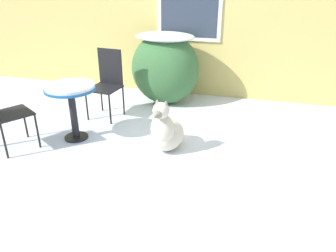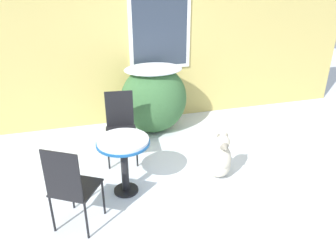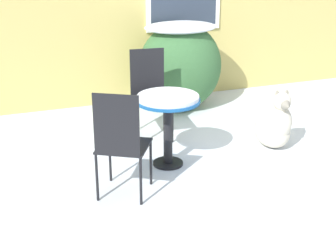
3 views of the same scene
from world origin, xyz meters
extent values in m
plane|color=silver|center=(0.00, 0.00, 0.00)|extent=(16.00, 16.00, 0.00)
cube|color=tan|center=(0.00, 2.20, 1.34)|extent=(8.00, 0.06, 2.69)
cube|color=white|center=(0.31, 2.16, 1.68)|extent=(1.07, 0.04, 1.47)
cube|color=#2D3847|center=(0.31, 2.14, 1.68)|extent=(0.95, 0.01, 1.35)
ellipsoid|color=#386638|center=(0.05, 1.62, 0.57)|extent=(1.10, 0.85, 1.15)
ellipsoid|color=silver|center=(0.05, 1.62, 1.09)|extent=(0.94, 0.72, 0.12)
cylinder|color=black|center=(-0.71, 0.03, 0.01)|extent=(0.31, 0.31, 0.03)
cylinder|color=black|center=(-0.71, 0.03, 0.34)|extent=(0.09, 0.09, 0.64)
cylinder|color=#195699|center=(-0.71, 0.03, 0.68)|extent=(0.63, 0.63, 0.03)
cylinder|color=silver|center=(-0.71, 0.03, 0.71)|extent=(0.60, 0.60, 0.04)
cube|color=black|center=(-0.63, 0.78, 0.45)|extent=(0.47, 0.47, 0.02)
cube|color=black|center=(-0.61, 0.99, 0.73)|extent=(0.39, 0.06, 0.53)
cylinder|color=black|center=(-0.85, 0.61, 0.22)|extent=(0.02, 0.02, 0.44)
cylinder|color=black|center=(-0.46, 0.57, 0.22)|extent=(0.02, 0.02, 0.44)
cylinder|color=black|center=(-0.80, 1.00, 0.22)|extent=(0.02, 0.02, 0.44)
cylinder|color=black|center=(-0.41, 0.95, 0.22)|extent=(0.02, 0.02, 0.44)
cube|color=black|center=(-1.28, -0.39, 0.45)|extent=(0.59, 0.59, 0.02)
cube|color=black|center=(-1.39, -0.56, 0.73)|extent=(0.34, 0.22, 0.53)
cylinder|color=black|center=(-1.01, -0.32, 0.22)|extent=(0.02, 0.02, 0.44)
cylinder|color=black|center=(-1.35, -0.12, 0.22)|extent=(0.02, 0.02, 0.44)
cylinder|color=black|center=(-1.21, -0.65, 0.22)|extent=(0.02, 0.02, 0.44)
cylinder|color=black|center=(-1.55, -0.45, 0.22)|extent=(0.02, 0.02, 0.44)
ellipsoid|color=beige|center=(0.53, 0.10, 0.17)|extent=(0.44, 0.57, 0.35)
ellipsoid|color=beige|center=(0.51, -0.06, 0.32)|extent=(0.32, 0.29, 0.38)
sphere|color=beige|center=(0.50, -0.09, 0.57)|extent=(0.19, 0.19, 0.19)
cone|color=gray|center=(0.48, -0.23, 0.56)|extent=(0.12, 0.11, 0.11)
ellipsoid|color=gray|center=(0.45, -0.07, 0.65)|extent=(0.05, 0.03, 0.09)
ellipsoid|color=gray|center=(0.55, -0.09, 0.65)|extent=(0.05, 0.03, 0.09)
ellipsoid|color=beige|center=(0.56, 0.34, 0.08)|extent=(0.11, 0.25, 0.07)
camera|label=1|loc=(1.49, -3.35, 1.97)|focal=35.00mm
camera|label=2|loc=(-1.15, -3.34, 2.47)|focal=35.00mm
camera|label=3|loc=(-2.38, -4.41, 2.21)|focal=55.00mm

